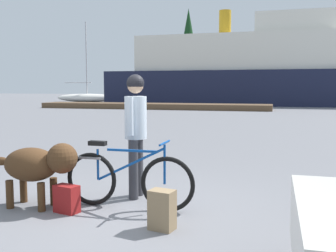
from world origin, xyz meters
name	(u,v)px	position (x,y,z in m)	size (l,w,h in m)	color
ground_plane	(117,213)	(0.00, 0.00, 0.00)	(160.00, 160.00, 0.00)	slate
bicycle	(127,179)	(0.05, 0.24, 0.39)	(1.82, 0.44, 0.92)	black
person_cyclist	(136,123)	(-0.02, 0.78, 1.10)	(0.32, 0.53, 1.81)	#333338
dog	(38,165)	(-1.12, -0.03, 0.59)	(1.34, 0.54, 0.89)	#472D19
backpack	(162,210)	(0.72, -0.39, 0.23)	(0.28, 0.20, 0.46)	#8C7251
handbag_pannier	(67,199)	(-0.64, -0.14, 0.18)	(0.32, 0.18, 0.36)	maroon
dock_pier	(153,106)	(-6.98, 23.40, 0.20)	(17.37, 2.58, 0.40)	brown
ferry_boat	(263,71)	(0.65, 32.46, 3.04)	(28.06, 7.11, 8.67)	#191E38
sailboat_moored	(87,97)	(-17.92, 34.13, 0.50)	(7.19, 2.01, 8.58)	silver
pine_tree_far_left	(188,41)	(-9.76, 47.95, 7.77)	(3.12, 3.12, 12.14)	#4C331E
pine_tree_center	(293,54)	(3.81, 48.65, 5.86)	(3.45, 3.45, 9.22)	#4C331E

